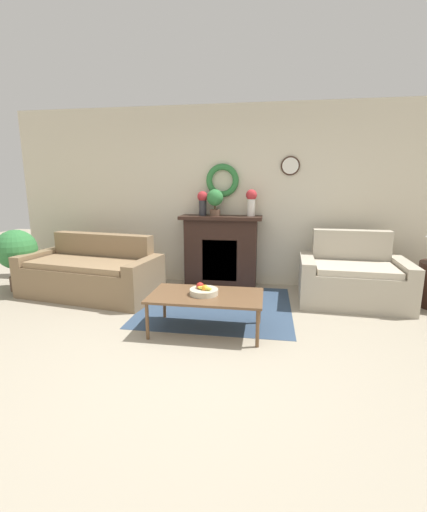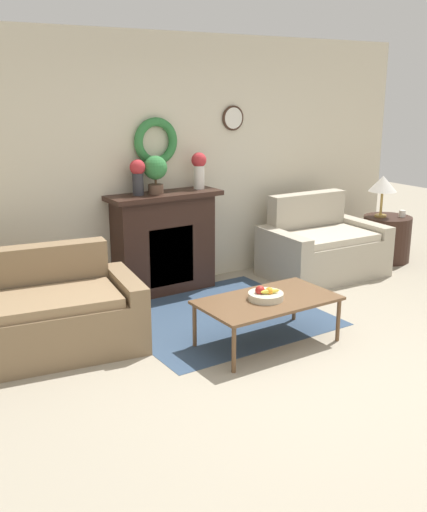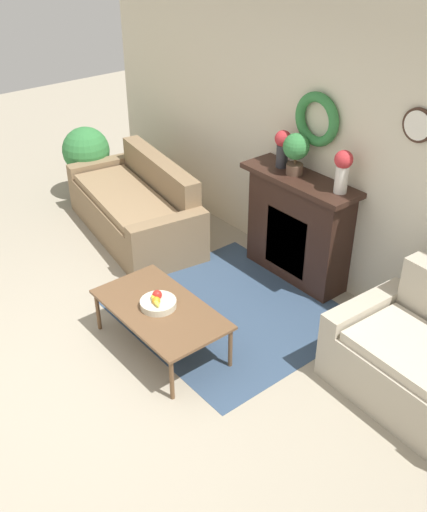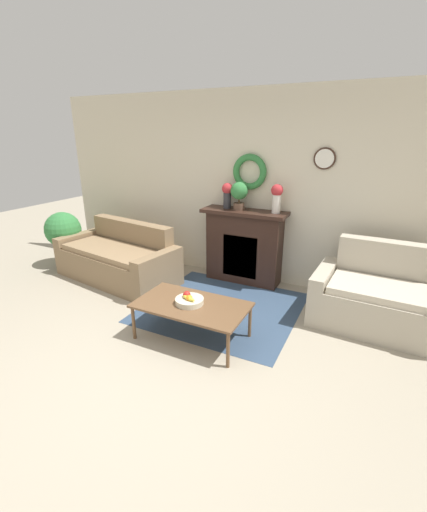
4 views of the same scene
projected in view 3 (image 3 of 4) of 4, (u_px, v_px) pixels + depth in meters
The scene contains 11 objects.
ground_plane at pixel (85, 384), 4.77m from camera, with size 16.00×16.00×0.00m, color #9E937F.
floor_rug at pixel (230, 312), 5.57m from camera, with size 1.89×1.76×0.01m.
wall_back at pixel (326, 146), 5.48m from camera, with size 6.80×0.16×2.70m.
fireplace at pixel (298, 227), 5.83m from camera, with size 1.22×0.41×1.09m.
couch_left at pixel (137, 208), 6.70m from camera, with size 2.03×1.15×0.84m.
coffee_table at pixel (160, 311), 4.96m from camera, with size 1.19×0.66×0.41m.
fruit_bowl at pixel (158, 303), 4.94m from camera, with size 0.30×0.30×0.12m.
vase_on_mantel_left at pixel (283, 146), 5.63m from camera, with size 0.16×0.16×0.36m.
vase_on_mantel_right at pixel (343, 168), 5.14m from camera, with size 0.16×0.16×0.39m.
potted_plant_on_mantel at pixel (296, 150), 5.48m from camera, with size 0.25×0.25×0.39m.
potted_plant_floor_by_couch at pixel (86, 153), 7.37m from camera, with size 0.58×0.58×0.91m.
Camera 3 is at (3.37, -1.43, 3.37)m, focal length 42.00 mm.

